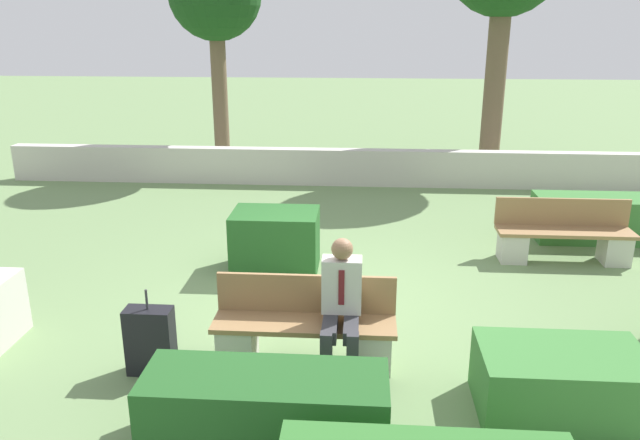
% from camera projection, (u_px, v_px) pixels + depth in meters
% --- Properties ---
extents(ground_plane, '(60.00, 60.00, 0.00)m').
position_uv_depth(ground_plane, '(318.00, 303.00, 7.58)').
color(ground_plane, '#6B8956').
extents(perimeter_wall, '(13.78, 0.30, 0.74)m').
position_uv_depth(perimeter_wall, '(338.00, 167.00, 12.86)').
color(perimeter_wall, beige).
rests_on(perimeter_wall, ground_plane).
extents(bench_front, '(1.80, 0.48, 0.87)m').
position_uv_depth(bench_front, '(305.00, 332.00, 6.17)').
color(bench_front, '#937047').
rests_on(bench_front, ground_plane).
extents(bench_left_side, '(1.88, 0.48, 0.87)m').
position_uv_depth(bench_left_side, '(563.00, 238.00, 8.81)').
color(bench_left_side, '#937047').
rests_on(bench_left_side, ground_plane).
extents(person_seated_man, '(0.38, 0.64, 1.34)m').
position_uv_depth(person_seated_man, '(341.00, 302.00, 5.89)').
color(person_seated_man, '#333338').
rests_on(person_seated_man, ground_plane).
extents(hedge_block_near_left, '(1.42, 0.86, 0.58)m').
position_uv_depth(hedge_block_near_left, '(561.00, 382.00, 5.40)').
color(hedge_block_near_left, '#3D7A38').
rests_on(hedge_block_near_left, ground_plane).
extents(hedge_block_near_right, '(1.15, 0.81, 0.83)m').
position_uv_depth(hedge_block_near_right, '(276.00, 241.00, 8.47)').
color(hedge_block_near_right, '#235623').
rests_on(hedge_block_near_right, ground_plane).
extents(hedge_block_mid_right, '(1.95, 0.70, 0.63)m').
position_uv_depth(hedge_block_mid_right, '(266.00, 410.00, 4.98)').
color(hedge_block_mid_right, '#235623').
rests_on(hedge_block_mid_right, ground_plane).
extents(hedge_block_far_right, '(2.18, 0.76, 0.68)m').
position_uv_depth(hedge_block_far_right, '(607.00, 218.00, 9.66)').
color(hedge_block_far_right, '#3D7A38').
rests_on(hedge_block_far_right, ground_plane).
extents(suitcase, '(0.45, 0.22, 0.87)m').
position_uv_depth(suitcase, '(150.00, 341.00, 6.01)').
color(suitcase, black).
rests_on(suitcase, ground_plane).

